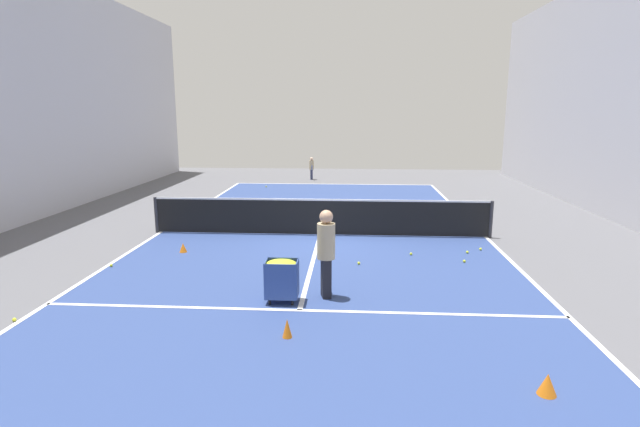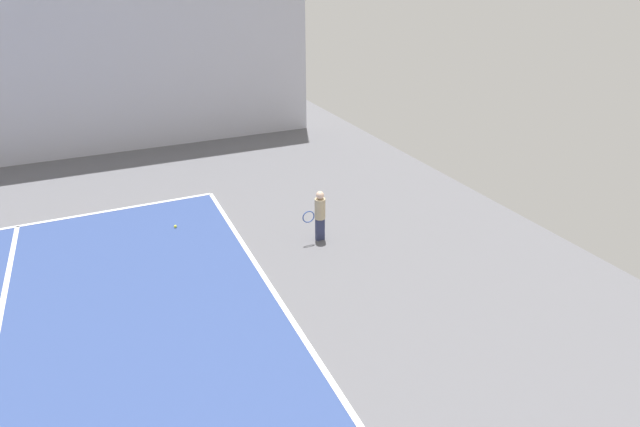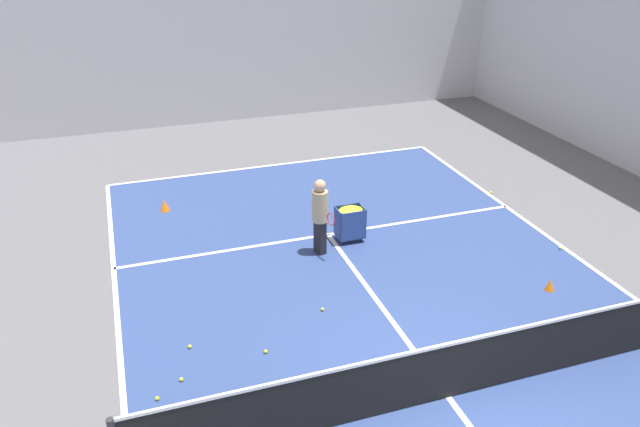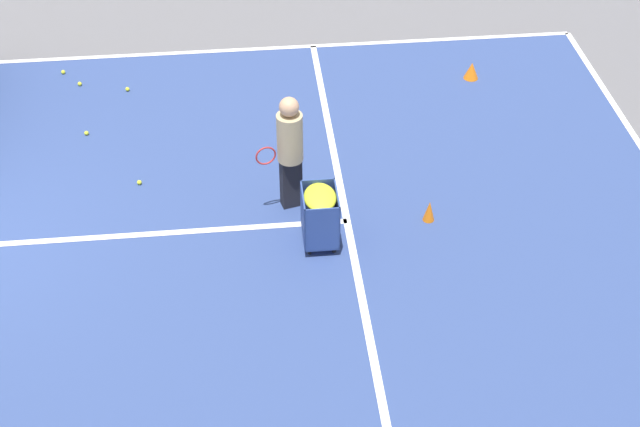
% 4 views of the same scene
% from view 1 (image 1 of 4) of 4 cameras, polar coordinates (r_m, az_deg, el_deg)
% --- Properties ---
extents(ground_plane, '(34.23, 34.23, 0.00)m').
position_cam_1_polar(ground_plane, '(14.75, -0.00, -2.46)').
color(ground_plane, '#5B5B60').
extents(court_playing_area, '(9.66, 20.74, 0.00)m').
position_cam_1_polar(court_playing_area, '(14.75, -0.00, -2.45)').
color(court_playing_area, navy).
rests_on(court_playing_area, ground).
extents(line_baseline_near, '(9.66, 0.10, 0.00)m').
position_cam_1_polar(line_baseline_near, '(24.92, 1.57, 3.38)').
color(line_baseline_near, white).
rests_on(line_baseline_near, ground).
extents(line_sideline_left, '(0.10, 20.74, 0.00)m').
position_cam_1_polar(line_sideline_left, '(15.22, 18.47, -2.61)').
color(line_sideline_left, white).
rests_on(line_sideline_left, ground).
extents(line_sideline_right, '(0.10, 20.74, 0.00)m').
position_cam_1_polar(line_sideline_right, '(15.81, -17.75, -2.04)').
color(line_sideline_right, white).
rests_on(line_sideline_right, ground).
extents(line_service_near, '(9.66, 0.10, 0.00)m').
position_cam_1_polar(line_service_near, '(20.32, 1.06, 1.48)').
color(line_service_near, white).
rests_on(line_service_near, ground).
extents(line_service_far, '(9.66, 0.10, 0.00)m').
position_cam_1_polar(line_service_far, '(9.34, -2.34, -10.99)').
color(line_service_far, white).
rests_on(line_service_far, ground).
extents(line_centre_service, '(0.10, 11.40, 0.00)m').
position_cam_1_polar(line_centre_service, '(14.75, -0.00, -2.44)').
color(line_centre_service, white).
rests_on(line_centre_service, ground).
extents(tennis_net, '(9.96, 0.10, 1.08)m').
position_cam_1_polar(tennis_net, '(14.62, -0.00, -0.34)').
color(tennis_net, '#2D2D33').
rests_on(tennis_net, ground).
extents(player_near_baseline, '(0.24, 0.56, 1.19)m').
position_cam_1_polar(player_near_baseline, '(26.54, -0.97, 5.36)').
color(player_near_baseline, '#2D3351').
rests_on(player_near_baseline, ground).
extents(coach_at_net, '(0.42, 0.68, 1.75)m').
position_cam_1_polar(coach_at_net, '(9.67, 0.69, -3.94)').
color(coach_at_net, black).
rests_on(coach_at_net, ground).
extents(ball_cart, '(0.62, 0.46, 0.84)m').
position_cam_1_polar(ball_cart, '(9.57, -4.40, -6.75)').
color(ball_cart, '#2D478C').
rests_on(ball_cart, ground).
extents(training_cone_0, '(0.19, 0.19, 0.24)m').
position_cam_1_polar(training_cone_0, '(13.42, -15.37, -3.78)').
color(training_cone_0, orange).
rests_on(training_cone_0, ground).
extents(training_cone_1, '(0.28, 0.28, 0.33)m').
position_cam_1_polar(training_cone_1, '(17.00, 2.54, 0.01)').
color(training_cone_1, orange).
rests_on(training_cone_1, ground).
extents(training_cone_2, '(0.25, 0.25, 0.29)m').
position_cam_1_polar(training_cone_2, '(7.40, 24.55, -17.32)').
color(training_cone_2, orange).
rests_on(training_cone_2, ground).
extents(training_cone_3, '(0.18, 0.18, 0.29)m').
position_cam_1_polar(training_cone_3, '(16.06, 13.35, -1.06)').
color(training_cone_3, orange).
rests_on(training_cone_3, ground).
extents(training_cone_4, '(0.16, 0.16, 0.31)m').
position_cam_1_polar(training_cone_4, '(8.28, -3.77, -12.95)').
color(training_cone_4, orange).
rests_on(training_cone_4, ground).
extents(tennis_ball_0, '(0.07, 0.07, 0.07)m').
position_cam_1_polar(tennis_ball_0, '(13.40, 16.48, -4.25)').
color(tennis_ball_0, yellow).
rests_on(tennis_ball_0, ground).
extents(tennis_ball_1, '(0.07, 0.07, 0.07)m').
position_cam_1_polar(tennis_ball_1, '(13.80, 17.87, -3.88)').
color(tennis_ball_1, yellow).
rests_on(tennis_ball_1, ground).
extents(tennis_ball_2, '(0.07, 0.07, 0.07)m').
position_cam_1_polar(tennis_ball_2, '(16.00, 9.54, -1.37)').
color(tennis_ball_2, yellow).
rests_on(tennis_ball_2, ground).
extents(tennis_ball_3, '(0.07, 0.07, 0.07)m').
position_cam_1_polar(tennis_ball_3, '(12.77, -22.76, -5.48)').
color(tennis_ball_3, yellow).
rests_on(tennis_ball_3, ground).
extents(tennis_ball_4, '(0.07, 0.07, 0.07)m').
position_cam_1_polar(tennis_ball_4, '(12.91, 10.36, -4.55)').
color(tennis_ball_4, yellow).
rests_on(tennis_ball_4, ground).
extents(tennis_ball_5, '(0.07, 0.07, 0.07)m').
position_cam_1_polar(tennis_ball_5, '(10.35, -31.55, -10.29)').
color(tennis_ball_5, yellow).
rests_on(tennis_ball_5, ground).
extents(tennis_ball_6, '(0.07, 0.07, 0.07)m').
position_cam_1_polar(tennis_ball_6, '(11.99, 4.46, -5.67)').
color(tennis_ball_6, yellow).
rests_on(tennis_ball_6, ground).
extents(tennis_ball_7, '(0.07, 0.07, 0.07)m').
position_cam_1_polar(tennis_ball_7, '(24.04, -6.18, 3.08)').
color(tennis_ball_7, yellow).
rests_on(tennis_ball_7, ground).
extents(tennis_ball_8, '(0.07, 0.07, 0.07)m').
position_cam_1_polar(tennis_ball_8, '(12.59, 16.16, -5.25)').
color(tennis_ball_8, yellow).
rests_on(tennis_ball_8, ground).
extents(tennis_ball_9, '(0.07, 0.07, 0.07)m').
position_cam_1_polar(tennis_ball_9, '(19.91, 2.20, 1.36)').
color(tennis_ball_9, yellow).
rests_on(tennis_ball_9, ground).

